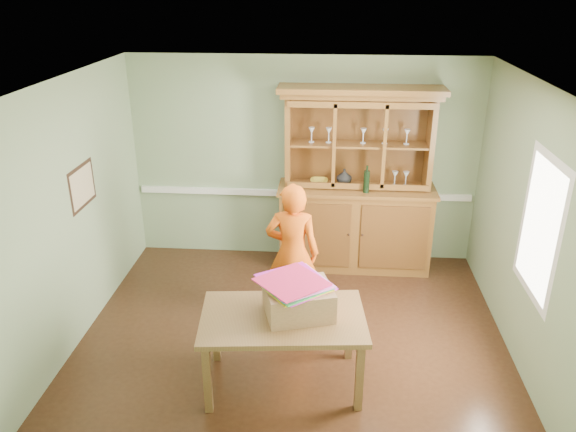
# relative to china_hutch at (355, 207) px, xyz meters

# --- Properties ---
(floor) EXTENTS (4.50, 4.50, 0.00)m
(floor) POSITION_rel_china_hutch_xyz_m (-0.69, -1.73, -0.83)
(floor) COLOR #402514
(floor) RESTS_ON ground
(ceiling) EXTENTS (4.50, 4.50, 0.00)m
(ceiling) POSITION_rel_china_hutch_xyz_m (-0.69, -1.73, 1.87)
(ceiling) COLOR white
(ceiling) RESTS_ON wall_back
(wall_back) EXTENTS (4.50, 0.00, 4.50)m
(wall_back) POSITION_rel_china_hutch_xyz_m (-0.69, 0.27, 0.52)
(wall_back) COLOR gray
(wall_back) RESTS_ON floor
(wall_left) EXTENTS (0.00, 4.00, 4.00)m
(wall_left) POSITION_rel_china_hutch_xyz_m (-2.94, -1.73, 0.52)
(wall_left) COLOR gray
(wall_left) RESTS_ON floor
(wall_right) EXTENTS (0.00, 4.00, 4.00)m
(wall_right) POSITION_rel_china_hutch_xyz_m (1.56, -1.73, 0.52)
(wall_right) COLOR gray
(wall_right) RESTS_ON floor
(wall_front) EXTENTS (4.50, 0.00, 4.50)m
(wall_front) POSITION_rel_china_hutch_xyz_m (-0.69, -3.73, 0.52)
(wall_front) COLOR gray
(wall_front) RESTS_ON floor
(chair_rail) EXTENTS (4.41, 0.05, 0.08)m
(chair_rail) POSITION_rel_china_hutch_xyz_m (-0.69, 0.24, 0.07)
(chair_rail) COLOR white
(chair_rail) RESTS_ON wall_back
(framed_map) EXTENTS (0.03, 0.60, 0.46)m
(framed_map) POSITION_rel_china_hutch_xyz_m (-2.92, -1.43, 0.72)
(framed_map) COLOR black
(framed_map) RESTS_ON wall_left
(window_panel) EXTENTS (0.03, 0.96, 1.36)m
(window_panel) POSITION_rel_china_hutch_xyz_m (1.54, -2.03, 0.67)
(window_panel) COLOR white
(window_panel) RESTS_ON wall_right
(china_hutch) EXTENTS (2.01, 0.66, 2.36)m
(china_hutch) POSITION_rel_china_hutch_xyz_m (0.00, 0.00, 0.00)
(china_hutch) COLOR brown
(china_hutch) RESTS_ON floor
(dining_table) EXTENTS (1.56, 1.03, 0.74)m
(dining_table) POSITION_rel_china_hutch_xyz_m (-0.73, -2.47, -0.17)
(dining_table) COLOR brown
(dining_table) RESTS_ON floor
(cardboard_box) EXTENTS (0.69, 0.61, 0.27)m
(cardboard_box) POSITION_rel_china_hutch_xyz_m (-0.59, -2.42, 0.05)
(cardboard_box) COLOR tan
(cardboard_box) RESTS_ON dining_table
(kite_stack) EXTENTS (0.73, 0.73, 0.06)m
(kite_stack) POSITION_rel_china_hutch_xyz_m (-0.63, -2.41, 0.22)
(kite_stack) COLOR #D821D2
(kite_stack) RESTS_ON cardboard_box
(person) EXTENTS (0.60, 0.40, 1.61)m
(person) POSITION_rel_china_hutch_xyz_m (-0.72, -1.34, -0.02)
(person) COLOR #E6580E
(person) RESTS_ON floor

